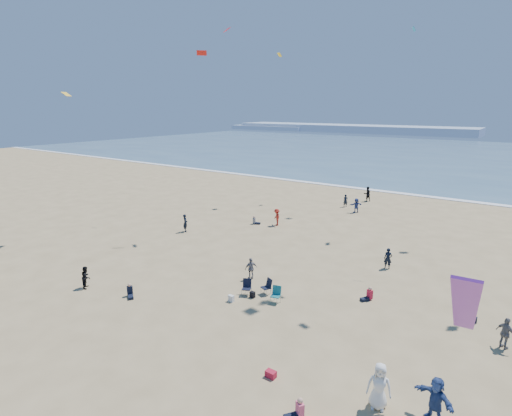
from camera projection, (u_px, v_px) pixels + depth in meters
The scene contains 13 objects.
ground at pixel (116, 368), 17.84m from camera, with size 220.00×220.00×0.00m, color tan.
ocean at pixel (464, 157), 92.96m from camera, with size 220.00×100.00×0.06m, color #476B84.
surf_line at pixel (403, 194), 53.42m from camera, with size 220.00×1.20×0.08m, color white.
headland_far at pixel (348, 128), 185.51m from camera, with size 110.00×20.00×3.20m, color #7A8EA8.
headland_near at pixel (271, 128), 204.11m from camera, with size 40.00×14.00×2.00m, color #7A8EA8.
standing_flyers at pixel (348, 249), 30.21m from camera, with size 32.28×38.89×1.90m.
seated_group at pixel (234, 298), 23.38m from camera, with size 17.21×26.71×0.84m.
chair_cluster at pixel (262, 290), 24.32m from camera, with size 2.77×1.60×1.00m.
white_tote at pixel (231, 298), 23.86m from camera, with size 0.35×0.20×0.40m, color silver.
black_backpack at pixel (252, 295), 24.37m from camera, with size 0.30×0.22×0.38m, color black.
cooler at pixel (271, 374), 17.19m from camera, with size 0.45×0.30×0.30m, color #AD182F.
navy_bag at pixel (474, 320), 21.54m from camera, with size 0.28×0.18×0.34m, color black.
kites_aloft at pixel (421, 45), 19.66m from camera, with size 36.80×45.41×22.84m.
Camera 1 is at (14.08, -9.05, 11.33)m, focal length 28.00 mm.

